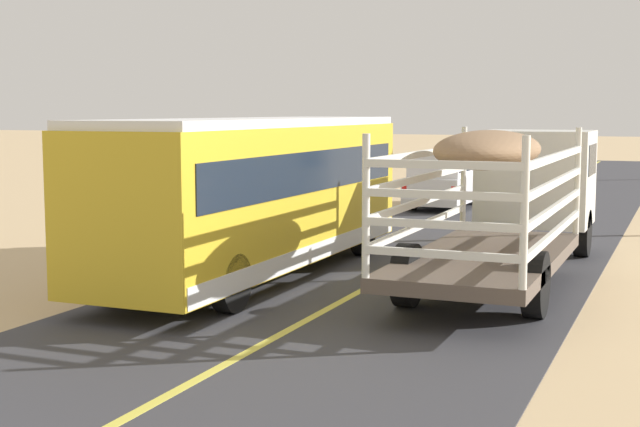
# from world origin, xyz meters

# --- Properties ---
(livestock_truck) EXTENTS (2.53, 9.70, 3.02)m
(livestock_truck) POSITION_xyz_m (2.28, 15.94, 1.79)
(livestock_truck) COLOR silver
(livestock_truck) RESTS_ON road_surface
(bus) EXTENTS (2.54, 10.00, 3.21)m
(bus) POSITION_xyz_m (-2.50, 13.09, 1.75)
(bus) COLOR gold
(bus) RESTS_ON road_surface
(car_far) EXTENTS (1.90, 4.62, 1.93)m
(car_far) POSITION_xyz_m (-2.26, 27.28, 1.09)
(car_far) COLOR silver
(car_far) RESTS_ON road_surface
(boulder_near_shoulder) EXTENTS (1.13, 0.80, 0.80)m
(boulder_near_shoulder) POSITION_xyz_m (-18.26, 34.33, 0.40)
(boulder_near_shoulder) COLOR #84705B
(boulder_near_shoulder) RESTS_ON ground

